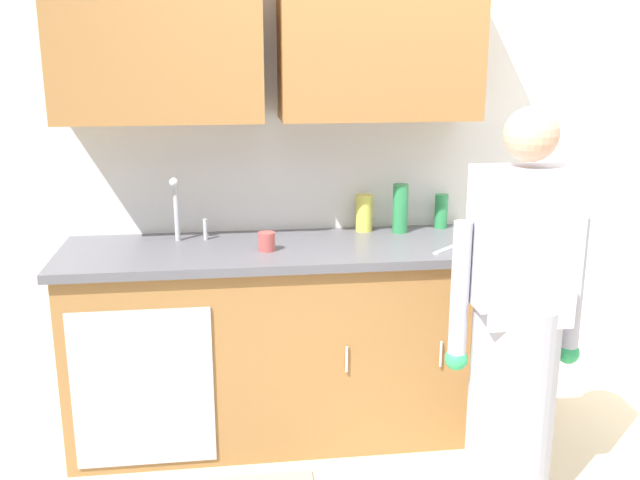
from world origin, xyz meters
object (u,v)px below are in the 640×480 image
bottle_soap (364,213)px  bottle_water_short (400,208)px  sink (185,251)px  bottle_cleaner_spray (441,211)px  person_at_sink (515,348)px  cup_by_sink (267,242)px  knife_on_counter (449,248)px

bottle_soap → bottle_water_short: (0.17, -0.05, 0.03)m
sink → bottle_water_short: bearing=8.9°
bottle_cleaner_spray → bottle_water_short: (-0.23, -0.06, 0.03)m
person_at_sink → bottle_soap: 1.08m
bottle_cleaner_spray → bottle_soap: (-0.40, -0.01, 0.01)m
sink → bottle_soap: sink is taller
person_at_sink → bottle_cleaner_spray: size_ratio=9.40×
person_at_sink → cup_by_sink: person_at_sink is taller
knife_on_counter → sink: bearing=129.5°
bottle_soap → bottle_water_short: size_ratio=0.76×
person_at_sink → bottle_soap: person_at_sink is taller
bottle_water_short → cup_by_sink: bearing=-159.5°
bottle_soap → knife_on_counter: 0.50m
bottle_water_short → knife_on_counter: 0.38m
bottle_soap → cup_by_sink: 0.59m
sink → bottle_cleaner_spray: bearing=10.1°
knife_on_counter → person_at_sink: bearing=-122.1°
bottle_soap → knife_on_counter: bottle_soap is taller
bottle_cleaner_spray → sink: bearing=-169.9°
cup_by_sink → knife_on_counter: 0.83m
person_at_sink → bottle_soap: (-0.42, 0.94, 0.34)m
sink → person_at_sink: (1.29, -0.72, -0.23)m
cup_by_sink → knife_on_counter: (0.82, -0.07, -0.04)m
person_at_sink → knife_on_counter: person_at_sink is taller
bottle_cleaner_spray → cup_by_sink: 0.95m
knife_on_counter → bottle_water_short: bearing=72.1°
sink → bottle_cleaner_spray: (1.27, 0.23, 0.10)m
person_at_sink → cup_by_sink: size_ratio=19.05×
bottle_cleaner_spray → cup_by_sink: bearing=-160.7°
bottle_water_short → sink: bearing=-171.1°
bottle_cleaner_spray → knife_on_counter: bearing=-101.2°
sink → bottle_soap: 0.90m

